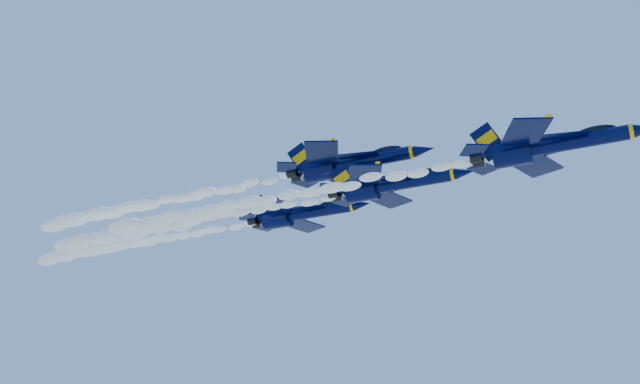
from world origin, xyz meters
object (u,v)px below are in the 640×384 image
at_px(jet_lead, 548,146).
at_px(jet_third, 350,163).
at_px(jet_second, 390,185).
at_px(jet_fourth, 301,214).

bearing_deg(jet_lead, jet_third, 154.07).
bearing_deg(jet_third, jet_second, -23.86).
xyz_separation_m(jet_lead, jet_fourth, (-33.47, 20.26, 5.99)).
xyz_separation_m(jet_third, jet_fourth, (-10.94, 9.31, -1.47)).
bearing_deg(jet_fourth, jet_lead, -31.18).
bearing_deg(jet_lead, jet_fourth, 148.82).
relative_size(jet_lead, jet_third, 0.83).
height_order(jet_second, jet_third, jet_third).
bearing_deg(jet_fourth, jet_second, -35.40).
relative_size(jet_lead, jet_second, 0.93).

